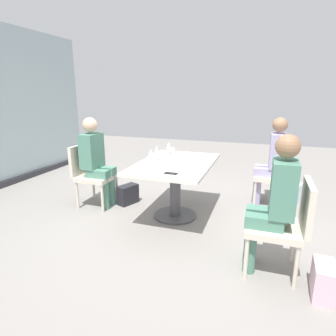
{
  "coord_description": "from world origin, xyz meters",
  "views": [
    {
      "loc": [
        -3.29,
        -1.03,
        1.59
      ],
      "look_at": [
        0.0,
        0.1,
        0.65
      ],
      "focal_mm": 30.19,
      "sensor_mm": 36.0,
      "label": 1
    }
  ],
  "objects": [
    {
      "name": "ground_plane",
      "position": [
        0.0,
        0.0,
        0.0
      ],
      "size": [
        12.0,
        12.0,
        0.0
      ],
      "primitive_type": "plane",
      "color": "gray"
    },
    {
      "name": "dining_table_main",
      "position": [
        0.0,
        0.0,
        0.56
      ],
      "size": [
        1.39,
        0.9,
        0.73
      ],
      "color": "silver",
      "rests_on": "ground_plane"
    },
    {
      "name": "chair_front_left",
      "position": [
        -0.83,
        -1.27,
        0.5
      ],
      "size": [
        0.46,
        0.5,
        0.87
      ],
      "color": "beige",
      "rests_on": "ground_plane"
    },
    {
      "name": "chair_front_right",
      "position": [
        0.83,
        -1.27,
        0.5
      ],
      "size": [
        0.46,
        0.5,
        0.87
      ],
      "color": "beige",
      "rests_on": "ground_plane"
    },
    {
      "name": "chair_near_window",
      "position": [
        0.0,
        1.27,
        0.5
      ],
      "size": [
        0.46,
        0.51,
        0.87
      ],
      "color": "beige",
      "rests_on": "ground_plane"
    },
    {
      "name": "person_front_left",
      "position": [
        -0.83,
        -1.16,
        0.7
      ],
      "size": [
        0.34,
        0.39,
        1.26
      ],
      "color": "#4C7F6B",
      "rests_on": "ground_plane"
    },
    {
      "name": "person_front_right",
      "position": [
        0.83,
        -1.16,
        0.7
      ],
      "size": [
        0.34,
        0.39,
        1.26
      ],
      "color": "#9E93B7",
      "rests_on": "ground_plane"
    },
    {
      "name": "person_near_window",
      "position": [
        -0.0,
        1.16,
        0.7
      ],
      "size": [
        0.34,
        0.39,
        1.26
      ],
      "color": "#4C7F6B",
      "rests_on": "ground_plane"
    },
    {
      "name": "wine_glass_0",
      "position": [
        0.05,
        0.27,
        0.86
      ],
      "size": [
        0.07,
        0.07,
        0.18
      ],
      "color": "silver",
      "rests_on": "dining_table_main"
    },
    {
      "name": "wine_glass_1",
      "position": [
        -0.14,
        -0.01,
        0.86
      ],
      "size": [
        0.07,
        0.07,
        0.18
      ],
      "color": "silver",
      "rests_on": "dining_table_main"
    },
    {
      "name": "wine_glass_2",
      "position": [
        0.39,
        0.22,
        0.86
      ],
      "size": [
        0.07,
        0.07,
        0.18
      ],
      "color": "silver",
      "rests_on": "dining_table_main"
    },
    {
      "name": "wine_glass_3",
      "position": [
        -0.15,
        0.27,
        0.86
      ],
      "size": [
        0.07,
        0.07,
        0.18
      ],
      "color": "silver",
      "rests_on": "dining_table_main"
    },
    {
      "name": "wine_glass_4",
      "position": [
        -0.33,
        0.17,
        0.86
      ],
      "size": [
        0.07,
        0.07,
        0.18
      ],
      "color": "silver",
      "rests_on": "dining_table_main"
    },
    {
      "name": "coffee_cup",
      "position": [
        0.49,
        0.21,
        0.78
      ],
      "size": [
        0.08,
        0.08,
        0.09
      ],
      "primitive_type": "cylinder",
      "color": "white",
      "rests_on": "dining_table_main"
    },
    {
      "name": "cell_phone_on_table",
      "position": [
        -0.5,
        -0.1,
        0.73
      ],
      "size": [
        0.07,
        0.14,
        0.01
      ],
      "primitive_type": "cube",
      "rotation": [
        0.0,
        0.0,
        0.0
      ],
      "color": "black",
      "rests_on": "dining_table_main"
    },
    {
      "name": "handbag_0",
      "position": [
        -1.06,
        -1.57,
        0.14
      ],
      "size": [
        0.31,
        0.18,
        0.28
      ],
      "primitive_type": "cube",
      "rotation": [
        0.0,
        0.0,
        -0.05
      ],
      "color": "beige",
      "rests_on": "ground_plane"
    },
    {
      "name": "handbag_1",
      "position": [
        1.05,
        -1.53,
        0.14
      ],
      "size": [
        0.34,
        0.28,
        0.28
      ],
      "primitive_type": "cube",
      "rotation": [
        0.0,
        0.0,
        -0.47
      ],
      "color": "silver",
      "rests_on": "ground_plane"
    },
    {
      "name": "handbag_2",
      "position": [
        0.19,
        0.79,
        0.14
      ],
      "size": [
        0.34,
        0.26,
        0.28
      ],
      "primitive_type": "cube",
      "rotation": [
        0.0,
        0.0,
        -0.39
      ],
      "color": "#232328",
      "rests_on": "ground_plane"
    }
  ]
}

